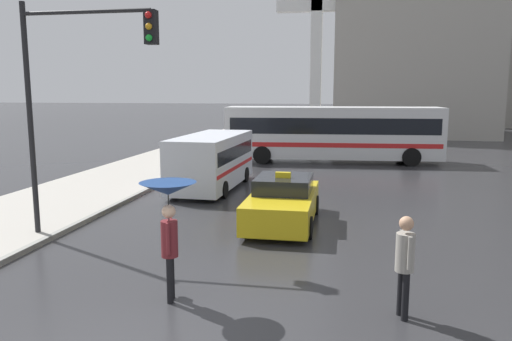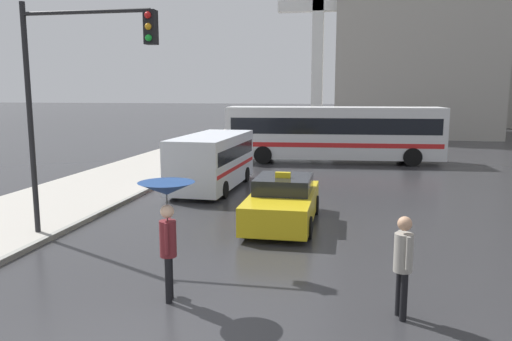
{
  "view_description": "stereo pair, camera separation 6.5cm",
  "coord_description": "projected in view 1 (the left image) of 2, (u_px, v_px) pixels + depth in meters",
  "views": [
    {
      "loc": [
        3.2,
        -6.15,
        3.84
      ],
      "look_at": [
        0.42,
        8.96,
        1.4
      ],
      "focal_mm": 35.0,
      "sensor_mm": 36.0,
      "label": 1
    },
    {
      "loc": [
        3.27,
        -6.14,
        3.84
      ],
      "look_at": [
        0.42,
        8.96,
        1.4
      ],
      "focal_mm": 35.0,
      "sensor_mm": 36.0,
      "label": 2
    }
  ],
  "objects": [
    {
      "name": "ambulance_van",
      "position": [
        212.0,
        159.0,
        19.8
      ],
      "size": [
        2.22,
        5.72,
        2.14
      ],
      "rotation": [
        0.0,
        0.0,
        3.11
      ],
      "color": "silver",
      "rests_on": "ground_plane"
    },
    {
      "name": "pedestrian_with_umbrella",
      "position": [
        169.0,
        207.0,
        8.98
      ],
      "size": [
        1.03,
        1.03,
        2.24
      ],
      "rotation": [
        0.0,
        0.0,
        1.8
      ],
      "color": "black",
      "rests_on": "ground_plane"
    },
    {
      "name": "monument_cross",
      "position": [
        317.0,
        35.0,
        40.77
      ],
      "size": [
        6.54,
        0.9,
        14.87
      ],
      "color": "white",
      "rests_on": "ground_plane"
    },
    {
      "name": "traffic_light",
      "position": [
        76.0,
        77.0,
        12.41
      ],
      "size": [
        3.59,
        0.38,
        6.05
      ],
      "color": "black",
      "rests_on": "ground_plane"
    },
    {
      "name": "building_tower_near",
      "position": [
        413.0,
        9.0,
        44.05
      ],
      "size": [
        13.13,
        12.43,
        22.09
      ],
      "color": "#A39E93",
      "rests_on": "ground_plane"
    },
    {
      "name": "city_bus",
      "position": [
        332.0,
        132.0,
        27.21
      ],
      "size": [
        11.66,
        3.31,
        3.0
      ],
      "rotation": [
        0.0,
        0.0,
        -1.5
      ],
      "color": "silver",
      "rests_on": "ground_plane"
    },
    {
      "name": "taxi",
      "position": [
        283.0,
        202.0,
        14.56
      ],
      "size": [
        1.91,
        4.34,
        1.54
      ],
      "rotation": [
        0.0,
        0.0,
        3.14
      ],
      "color": "gold",
      "rests_on": "ground_plane"
    },
    {
      "name": "pedestrian_man",
      "position": [
        405.0,
        258.0,
        8.4
      ],
      "size": [
        0.39,
        0.47,
        1.79
      ],
      "rotation": [
        0.0,
        0.0,
        -1.31
      ],
      "color": "black",
      "rests_on": "ground_plane"
    }
  ]
}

